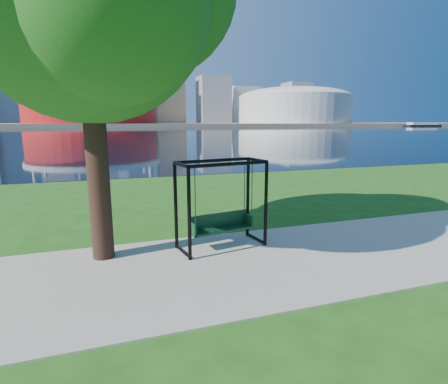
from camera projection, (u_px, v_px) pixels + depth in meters
name	position (u px, v px, depth m)	size (l,w,h in m)	color
ground	(223.00, 257.00, 7.73)	(900.00, 900.00, 0.00)	#1E5114
path	(231.00, 265.00, 7.27)	(120.00, 4.00, 0.03)	#9E937F
river	(114.00, 132.00, 102.57)	(900.00, 180.00, 0.02)	black
far_bank	(108.00, 124.00, 292.05)	(900.00, 228.00, 2.00)	#937F60
stadium	(91.00, 104.00, 220.32)	(83.00, 83.00, 32.00)	maroon
arena	(294.00, 105.00, 265.07)	(84.00, 84.00, 26.56)	beige
skyline	(100.00, 82.00, 296.30)	(392.00, 66.00, 96.50)	gray
swing	(221.00, 206.00, 8.16)	(2.16, 1.22, 2.09)	black
barge	(422.00, 125.00, 240.84)	(26.83, 8.23, 2.65)	black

